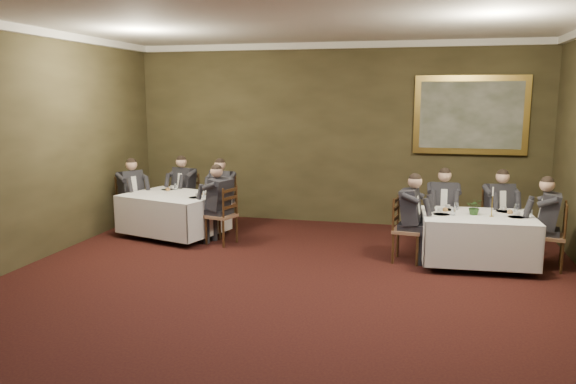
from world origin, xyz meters
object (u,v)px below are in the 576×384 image
at_px(chair_main_backleft, 442,232).
at_px(diner_sec_backleft, 185,198).
at_px(table_second, 174,212).
at_px(diner_main_endright, 549,235).
at_px(diner_sec_endleft, 131,203).
at_px(chair_main_endleft, 407,243).
at_px(diner_main_backleft, 442,219).
at_px(candlestick, 492,205).
at_px(table_main, 477,236).
at_px(chair_sec_backleft, 186,210).
at_px(diner_main_endleft, 408,229).
at_px(diner_sec_backright, 223,203).
at_px(chair_main_endright, 549,250).
at_px(chair_sec_endright, 222,227).
at_px(painting, 471,115).
at_px(chair_sec_backright, 223,214).
at_px(chair_main_backright, 496,234).
at_px(chair_sec_endleft, 131,214).
at_px(diner_main_backright, 498,221).
at_px(centerpiece, 475,206).
at_px(diner_sec_endright, 221,214).

xyz_separation_m(chair_main_backleft, diner_sec_backleft, (-4.85, 0.72, 0.23)).
distance_m(table_second, diner_main_endright, 6.15).
bearing_deg(diner_sec_endleft, chair_main_endleft, 110.50).
bearing_deg(diner_main_backleft, candlestick, 126.05).
distance_m(chair_main_endleft, diner_sec_endleft, 5.21).
bearing_deg(table_main, chair_sec_backleft, 163.90).
distance_m(chair_sec_backleft, diner_sec_backleft, 0.23).
relative_size(diner_main_endleft, diner_sec_backleft, 1.00).
height_order(chair_main_endleft, diner_sec_backright, diner_sec_backright).
xyz_separation_m(diner_main_endright, diner_sec_backleft, (-6.32, 1.47, 0.00)).
distance_m(chair_main_endright, diner_sec_endleft, 7.20).
distance_m(chair_main_endleft, chair_sec_endright, 3.11).
xyz_separation_m(candlestick, painting, (-0.18, 2.38, 1.22)).
xyz_separation_m(chair_main_endleft, painting, (1.01, 2.37, 1.86)).
bearing_deg(chair_main_endright, chair_sec_backright, 87.99).
height_order(table_second, chair_sec_backright, chair_sec_backright).
bearing_deg(candlestick, diner_main_endright, 7.75).
relative_size(chair_main_backright, diner_sec_endleft, 0.74).
distance_m(chair_sec_backleft, candlestick, 5.76).
bearing_deg(table_main, chair_sec_endleft, 171.83).
bearing_deg(diner_main_backright, chair_sec_backleft, -22.73).
relative_size(chair_main_backleft, candlestick, 2.22).
bearing_deg(diner_sec_backright, diner_main_endleft, 162.96).
bearing_deg(chair_sec_endright, chair_sec_endleft, 90.25).
bearing_deg(chair_sec_endleft, centerpiece, 112.59).
distance_m(diner_main_backleft, diner_main_backright, 0.86).
height_order(diner_main_backright, centerpiece, diner_main_backright).
relative_size(diner_main_backright, centerpiece, 5.24).
distance_m(chair_main_backleft, diner_sec_backleft, 4.91).
bearing_deg(diner_sec_backleft, candlestick, -178.15).
bearing_deg(chair_sec_endright, diner_main_backright, -66.25).
bearing_deg(diner_sec_backright, centerpiece, 167.92).
distance_m(diner_main_backleft, painting, 2.29).
relative_size(chair_main_backright, chair_main_endleft, 1.00).
xyz_separation_m(diner_main_endright, chair_sec_backright, (-5.46, 1.23, -0.23)).
distance_m(table_main, painting, 2.88).
height_order(diner_main_endleft, candlestick, diner_main_endleft).
bearing_deg(diner_sec_backleft, table_main, -178.07).
xyz_separation_m(chair_main_backright, diner_main_backright, (0.00, -0.01, 0.23)).
relative_size(diner_main_backleft, diner_main_backright, 1.00).
distance_m(diner_sec_backright, centerpiece, 4.60).
distance_m(diner_main_backright, chair_sec_backleft, 5.75).
distance_m(diner_sec_endright, painting, 4.88).
height_order(chair_main_backleft, diner_main_backright, diner_main_backright).
height_order(table_main, chair_sec_backleft, chair_sec_backleft).
relative_size(diner_main_backright, painting, 0.67).
height_order(diner_main_backright, diner_main_endleft, same).
bearing_deg(diner_sec_endright, chair_sec_backright, 35.30).
height_order(table_second, diner_sec_endleft, diner_sec_endleft).
xyz_separation_m(diner_main_backleft, diner_sec_backright, (-3.98, 0.48, 0.00)).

